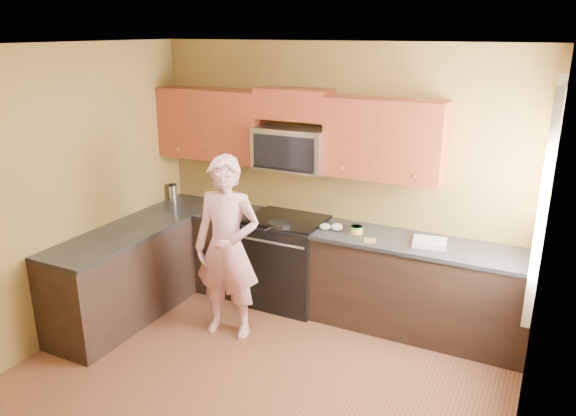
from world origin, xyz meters
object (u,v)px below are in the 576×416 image
Objects in this scene: woman at (227,248)px; butter_tub at (357,233)px; microwave at (292,168)px; travel_mug at (173,200)px; frying_pan at (280,227)px; stove at (287,261)px.

woman is 14.50× the size of butter_tub.
microwave is 1.59m from travel_mug.
microwave is 6.32× the size of butter_tub.
frying_pan is 2.07× the size of travel_mug.
frying_pan is (0.27, 0.54, 0.08)m from woman.
frying_pan is at bearing 53.86° from woman.
travel_mug reaches higher than butter_tub.
travel_mug is at bearing 177.66° from stove.
travel_mug is at bearing 178.92° from frying_pan.
woman reaches higher than frying_pan.
frying_pan reaches higher than butter_tub.
travel_mug is (-1.50, 0.06, 0.45)m from stove.
microwave is at bearing 170.17° from butter_tub.
woman reaches higher than stove.
travel_mug is (-2.26, 0.07, 0.00)m from butter_tub.
stove is 0.92m from woman.
microwave is at bearing 108.18° from frying_pan.
woman is at bearing -103.33° from microwave.
woman is 1.26m from butter_tub.
woman is at bearing -106.03° from frying_pan.
frying_pan is (0.05, -0.26, 0.47)m from stove.
frying_pan is 1.58m from travel_mug.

